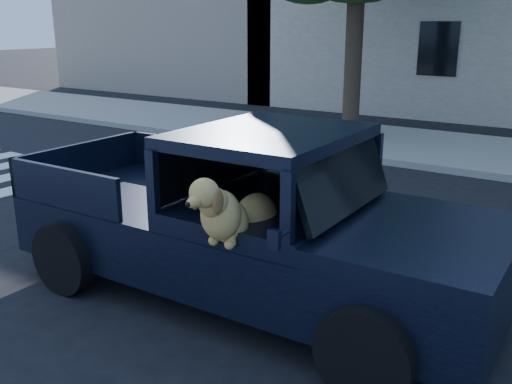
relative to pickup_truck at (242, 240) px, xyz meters
The scene contains 3 objects.
ground 1.39m from the pickup_truck, 24.67° to the right, with size 120.00×120.00×0.00m, color black.
far_sidewalk 8.78m from the pickup_truck, 82.66° to the left, with size 60.00×4.00×0.15m, color gray.
pickup_truck is the anchor object (origin of this frame).
Camera 1 is at (2.26, -4.27, 2.93)m, focal length 40.00 mm.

